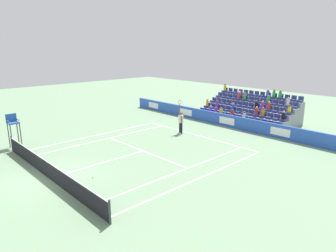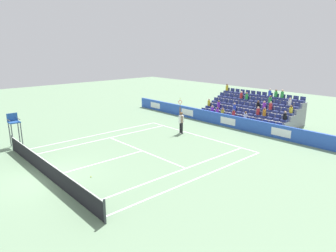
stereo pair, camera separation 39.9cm
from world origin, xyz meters
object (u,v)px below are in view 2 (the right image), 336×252
Objects in this scene: umpire_chair at (14,125)px; tennis_net at (47,169)px; loose_tennis_ball at (91,177)px; tennis_player at (181,122)px.

tennis_net is at bearing 176.26° from umpire_chair.
loose_tennis_ball is at bearing -171.22° from umpire_chair.
umpire_chair is (5.50, 10.85, 0.53)m from tennis_player.
umpire_chair is 8.55m from loose_tennis_ball.
tennis_net is 4.19× the size of tennis_player.
tennis_net is 11.38m from tennis_player.
loose_tennis_ball is (-2.82, 9.57, -0.96)m from tennis_player.
loose_tennis_ball is (-1.56, -1.73, -0.46)m from tennis_net.
tennis_player is at bearing -116.85° from umpire_chair.
tennis_net is 6.85m from umpire_chair.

